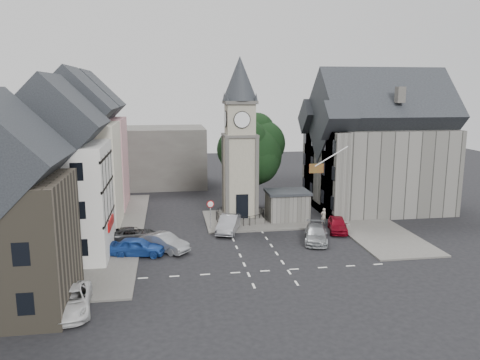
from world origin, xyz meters
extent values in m
plane|color=black|center=(0.00, 0.00, 0.00)|extent=(120.00, 120.00, 0.00)
cube|color=#595651|center=(-12.50, 6.00, 0.07)|extent=(6.00, 30.00, 0.14)
cube|color=#595651|center=(12.00, 8.00, 0.07)|extent=(6.00, 26.00, 0.14)
cube|color=#595651|center=(1.50, 8.00, 0.08)|extent=(10.00, 8.00, 0.16)
cube|color=silver|center=(0.00, -5.50, 0.01)|extent=(20.00, 8.00, 0.01)
cube|color=#4C4944|center=(0.00, 8.00, 0.35)|extent=(4.20, 4.20, 0.70)
torus|color=black|center=(0.00, 8.00, 1.08)|extent=(4.86, 4.86, 0.06)
cube|color=gray|center=(0.00, 8.00, 4.70)|extent=(3.00, 3.00, 8.00)
cube|color=black|center=(0.00, 6.55, 1.90)|extent=(1.20, 0.25, 2.40)
cube|color=#4C4944|center=(0.00, 8.00, 8.70)|extent=(3.30, 3.30, 0.25)
cube|color=gray|center=(0.00, 8.00, 10.30)|extent=(2.70, 2.70, 3.20)
cylinder|color=white|center=(0.00, 6.60, 10.30)|extent=(1.50, 0.12, 1.50)
cube|color=#4C4944|center=(0.00, 8.00, 11.90)|extent=(3.10, 3.10, 0.30)
cone|color=black|center=(0.00, 8.00, 14.15)|extent=(3.40, 3.40, 4.20)
cube|color=#5B5A54|center=(4.80, 7.50, 1.40)|extent=(4.00, 3.00, 2.80)
cube|color=black|center=(4.80, 7.50, 2.95)|extent=(4.30, 3.30, 0.25)
cylinder|color=black|center=(2.00, 13.00, 2.20)|extent=(0.70, 0.70, 4.40)
cylinder|color=black|center=(-3.20, 5.50, 1.25)|extent=(0.10, 0.10, 2.50)
cone|color=#A50C0C|center=(-3.20, 5.40, 2.50)|extent=(0.70, 0.06, 0.70)
cone|color=white|center=(-3.20, 5.38, 2.50)|extent=(0.54, 0.04, 0.54)
cube|color=pink|center=(-15.50, 16.00, 5.00)|extent=(7.50, 7.00, 10.00)
cube|color=beige|center=(-15.50, 8.00, 5.00)|extent=(7.50, 7.00, 10.00)
cube|color=silver|center=(-15.50, 0.00, 4.50)|extent=(7.50, 7.00, 9.00)
cube|color=#4D473A|center=(-17.00, -9.00, 4.00)|extent=(8.00, 7.00, 8.00)
cube|color=#4C4944|center=(-12.00, 28.00, 4.00)|extent=(20.00, 10.00, 8.00)
cube|color=#5B5A54|center=(16.00, 11.00, 4.50)|extent=(14.00, 10.00, 9.00)
cube|color=#5B5A54|center=(9.80, 7.50, 4.50)|extent=(1.60, 4.40, 9.00)
cube|color=#5B5A54|center=(9.80, 14.50, 4.50)|extent=(1.60, 4.40, 9.00)
cube|color=#5B5A54|center=(9.20, 10.00, 0.45)|extent=(0.40, 16.00, 0.90)
cylinder|color=white|center=(8.00, 4.00, 7.00)|extent=(3.17, 0.10, 1.89)
plane|color=#B21414|center=(6.60, 4.00, 5.90)|extent=(1.40, 0.00, 1.40)
imported|color=#1B4399|center=(-9.63, -0.74, 0.74)|extent=(4.60, 2.45, 1.49)
imported|color=gray|center=(-7.50, 0.03, 0.73)|extent=(4.33, 4.09, 1.46)
imported|color=#2B2C2E|center=(-10.31, 3.00, 0.62)|extent=(4.44, 2.06, 1.23)
imported|color=#919399|center=(-1.59, 4.50, 0.78)|extent=(3.04, 4.99, 1.55)
imported|color=#979A9E|center=(5.59, 0.50, 0.69)|extent=(3.19, 5.11, 1.38)
imported|color=maroon|center=(8.50, 3.00, 0.70)|extent=(2.61, 4.37, 1.39)
imported|color=silver|center=(-13.00, -10.00, 0.70)|extent=(2.86, 5.26, 1.40)
imported|color=#AFA491|center=(8.00, 5.58, 0.82)|extent=(0.66, 0.49, 1.63)
camera|label=1|loc=(-6.94, -37.26, 13.07)|focal=35.00mm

